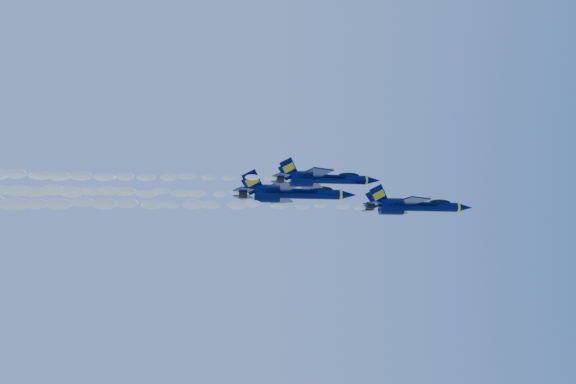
{
  "coord_description": "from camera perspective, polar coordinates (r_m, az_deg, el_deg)",
  "views": [
    {
      "loc": [
        -9.15,
        -84.24,
        132.91
      ],
      "look_at": [
        -1.44,
        -2.81,
        151.69
      ],
      "focal_mm": 35.0,
      "sensor_mm": 36.0,
      "label": 1
    }
  ],
  "objects": [
    {
      "name": "smoke_trail_jet_third",
      "position": [
        96.68,
        -20.68,
        0.05
      ],
      "size": [
        52.45,
        2.38,
        2.14
      ],
      "primitive_type": "ellipsoid",
      "color": "white"
    },
    {
      "name": "smoke_trail_jet_second",
      "position": [
        82.66,
        -19.54,
        1.52
      ],
      "size": [
        52.45,
        1.81,
        1.63
      ],
      "primitive_type": "ellipsoid",
      "color": "white"
    },
    {
      "name": "jet_second",
      "position": [
        81.14,
        3.49,
        1.35
      ],
      "size": [
        15.2,
        12.47,
        5.65
      ],
      "color": "#020838"
    },
    {
      "name": "jet_lead",
      "position": [
        81.17,
        12.53,
        -1.41
      ],
      "size": [
        15.52,
        12.73,
        5.77
      ],
      "color": "#020838"
    },
    {
      "name": "smoke_trail_jet_lead",
      "position": [
        77.6,
        -11.23,
        -1.26
      ],
      "size": [
        52.45,
        1.85,
        1.67
      ],
      "primitive_type": "ellipsoid",
      "color": "white"
    },
    {
      "name": "jet_third",
      "position": [
        93.75,
        0.26,
        -0.13
      ],
      "size": [
        19.89,
        16.32,
        7.39
      ],
      "color": "#020838"
    }
  ]
}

